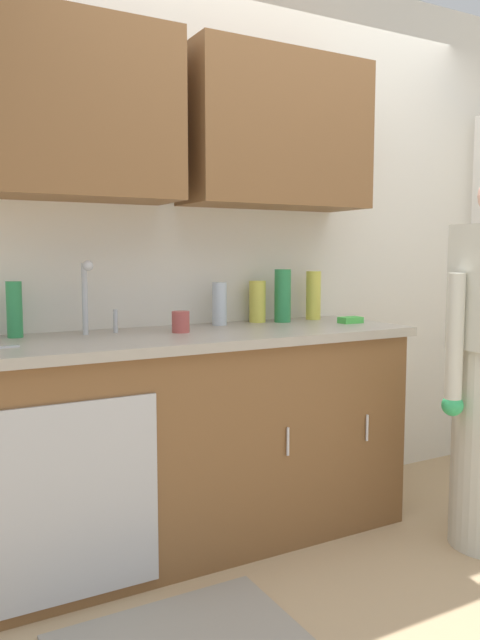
% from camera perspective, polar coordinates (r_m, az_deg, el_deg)
% --- Properties ---
extents(ground_plane, '(9.00, 9.00, 0.00)m').
position_cam_1_polar(ground_plane, '(2.74, 14.18, -21.97)').
color(ground_plane, tan).
extents(kitchen_wall_with_uppers, '(4.80, 0.44, 2.70)m').
position_cam_1_polar(kitchen_wall_with_uppers, '(3.15, 0.35, 9.64)').
color(kitchen_wall_with_uppers, silver).
rests_on(kitchen_wall_with_uppers, ground).
extents(counter_cabinet, '(1.90, 0.62, 0.90)m').
position_cam_1_polar(counter_cabinet, '(2.81, -4.16, -11.08)').
color(counter_cabinet, brown).
rests_on(counter_cabinet, ground).
extents(countertop, '(1.96, 0.66, 0.04)m').
position_cam_1_polar(countertop, '(2.72, -4.19, -1.54)').
color(countertop, '#A8A093').
rests_on(countertop, counter_cabinet).
extents(sink, '(0.50, 0.36, 0.35)m').
position_cam_1_polar(sink, '(2.58, -12.19, -1.93)').
color(sink, '#B7BABF').
rests_on(sink, counter_cabinet).
extents(bottle_water_tall, '(0.08, 0.08, 0.21)m').
position_cam_1_polar(bottle_water_tall, '(3.10, 1.60, 1.69)').
color(bottle_water_tall, '#D8D14C').
rests_on(bottle_water_tall, countertop).
extents(bottle_cleaner_spray, '(0.08, 0.08, 0.25)m').
position_cam_1_polar(bottle_cleaner_spray, '(3.25, 6.70, 2.24)').
color(bottle_cleaner_spray, '#D8D14C').
rests_on(bottle_cleaner_spray, countertop).
extents(bottle_soap, '(0.06, 0.06, 0.23)m').
position_cam_1_polar(bottle_soap, '(2.69, -19.85, 0.90)').
color(bottle_soap, '#2D8C4C').
rests_on(bottle_soap, countertop).
extents(bottle_dish_liquid, '(0.08, 0.08, 0.26)m').
position_cam_1_polar(bottle_dish_liquid, '(3.11, 3.90, 2.22)').
color(bottle_dish_liquid, '#2D8C4C').
rests_on(bottle_dish_liquid, countertop).
extents(bottle_water_short, '(0.07, 0.07, 0.20)m').
position_cam_1_polar(bottle_water_short, '(2.97, -1.88, 1.49)').
color(bottle_water_short, silver).
rests_on(bottle_water_short, countertop).
extents(cup_by_sink, '(0.08, 0.08, 0.09)m').
position_cam_1_polar(cup_by_sink, '(2.71, -5.42, -0.17)').
color(cup_by_sink, '#B24C47').
rests_on(cup_by_sink, countertop).
extents(sponge, '(0.11, 0.07, 0.03)m').
position_cam_1_polar(sponge, '(3.11, 10.02, -0.00)').
color(sponge, '#4CBF4C').
rests_on(sponge, countertop).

